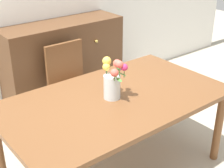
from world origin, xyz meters
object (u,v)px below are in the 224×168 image
dresser (64,65)px  flower_vase (113,80)px  chair_far (71,81)px  dining_table (115,106)px

dresser → flower_vase: (-0.33, -1.32, 0.38)m
dresser → flower_vase: 1.41m
chair_far → flower_vase: (-0.14, -0.86, 0.36)m
dresser → flower_vase: bearing=-104.2°
dining_table → dresser: bearing=76.4°
dining_table → flower_vase: bearing=145.3°
dining_table → flower_vase: (-0.01, 0.01, 0.22)m
dining_table → flower_vase: flower_vase is taller
dining_table → chair_far: 0.88m
chair_far → dresser: (0.20, 0.46, -0.02)m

